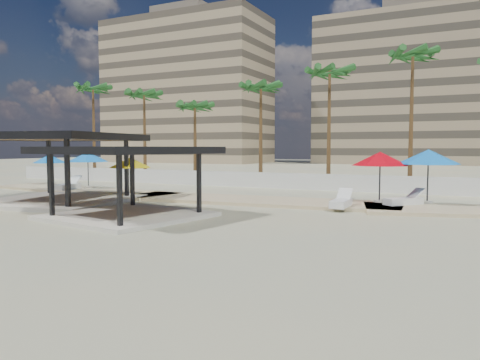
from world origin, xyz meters
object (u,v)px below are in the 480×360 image
Objects in this scene: lounger_d at (404,201)px; pavilion_central at (127,176)px; umbrella_c at (380,159)px; umbrella_a at (49,159)px; lounger_b at (341,202)px; pavilion_west at (57,162)px; lounger_a at (68,186)px.

pavilion_central is at bearing 172.14° from lounger_d.
pavilion_central reaches higher than umbrella_c.
lounger_b is at bearing -7.87° from umbrella_a.
lounger_d is (17.94, 6.33, -1.96)m from pavilion_west.
pavilion_central reaches higher than lounger_b.
pavilion_west is 2.24× the size of umbrella_c.
lounger_b reaches higher than lounger_d.
pavilion_central is at bearing 128.70° from lounger_b.
umbrella_a is (-8.99, 7.42, -0.11)m from pavilion_west.
lounger_a is at bearing -175.30° from umbrella_c.
umbrella_a is 27.02m from lounger_d.
lounger_a is at bearing -28.13° from umbrella_a.
lounger_b is (-1.39, -2.75, -2.14)m from umbrella_c.
lounger_b is (7.91, 6.81, -1.51)m from pavilion_central.
lounger_a is 1.11× the size of lounger_b.
pavilion_central is 3.19× the size of lounger_b.
umbrella_a is 24.51m from lounger_b.
lounger_a reaches higher than lounger_d.
lounger_b is at bearing 50.61° from pavilion_central.
pavilion_west is 2.53× the size of umbrella_a.
pavilion_central reaches higher than umbrella_a.
pavilion_central is 10.55m from lounger_b.
lounger_d is at bearing 50.34° from pavilion_central.
pavilion_central is 1.82× the size of umbrella_c.
umbrella_c is at bearing 12.69° from pavilion_west.
pavilion_west is at bearing 102.96° from lounger_b.
umbrella_c is 2.58m from lounger_d.
pavilion_west is 7.13m from lounger_a.
pavilion_central is at bearing -30.18° from pavilion_west.
pavilion_central is at bearing -31.93° from umbrella_a.
umbrella_a is at bearing 178.66° from umbrella_c.
pavilion_west is 19.13m from lounger_d.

